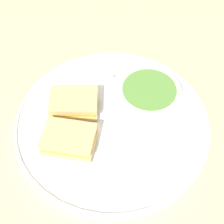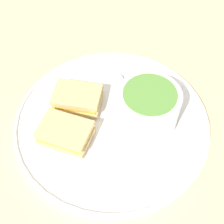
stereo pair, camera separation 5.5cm
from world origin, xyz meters
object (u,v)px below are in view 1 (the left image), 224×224
(soup_bowl, at_px, (147,103))
(spoon, at_px, (110,78))
(sandwich_half_near, at_px, (74,103))
(sandwich_half_far, at_px, (69,139))

(soup_bowl, relative_size, spoon, 0.85)
(spoon, distance_m, sandwich_half_near, 0.10)
(sandwich_half_near, bearing_deg, spoon, 131.64)
(soup_bowl, height_order, sandwich_half_far, soup_bowl)
(soup_bowl, relative_size, sandwich_half_near, 1.14)
(spoon, xyz_separation_m, sandwich_half_far, (0.14, -0.08, 0.01))
(spoon, relative_size, sandwich_half_far, 1.25)
(spoon, distance_m, sandwich_half_far, 0.16)
(sandwich_half_near, bearing_deg, sandwich_half_far, -8.60)
(sandwich_half_far, bearing_deg, soup_bowl, 107.16)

